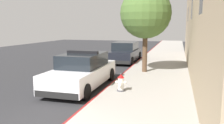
% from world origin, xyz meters
% --- Properties ---
extents(ground_plane, '(31.81, 60.00, 0.20)m').
position_xyz_m(ground_plane, '(-4.24, 10.00, -0.10)').
color(ground_plane, '#2B2B2D').
extents(sidewalk_pavement, '(3.53, 60.00, 0.16)m').
position_xyz_m(sidewalk_pavement, '(1.76, 10.00, 0.08)').
color(sidewalk_pavement, '#9E9991').
rests_on(sidewalk_pavement, ground).
extents(curb_painted_edge, '(0.08, 60.00, 0.16)m').
position_xyz_m(curb_painted_edge, '(-0.04, 10.00, 0.08)').
color(curb_painted_edge, maroon).
rests_on(curb_painted_edge, ground).
extents(police_cruiser, '(1.94, 4.84, 1.68)m').
position_xyz_m(police_cruiser, '(-1.30, 5.59, 0.74)').
color(police_cruiser, white).
rests_on(police_cruiser, ground).
extents(parked_car_silver_ahead, '(1.94, 4.84, 1.56)m').
position_xyz_m(parked_car_silver_ahead, '(-1.13, 13.73, 0.74)').
color(parked_car_silver_ahead, black).
rests_on(parked_car_silver_ahead, ground).
extents(fire_hydrant, '(0.44, 0.40, 0.76)m').
position_xyz_m(fire_hydrant, '(0.70, 4.87, 0.51)').
color(fire_hydrant, '#4C4C51').
rests_on(fire_hydrant, sidewalk_pavement).
extents(street_tree, '(2.88, 2.88, 4.80)m').
position_xyz_m(street_tree, '(1.04, 9.28, 3.50)').
color(street_tree, brown).
rests_on(street_tree, sidewalk_pavement).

